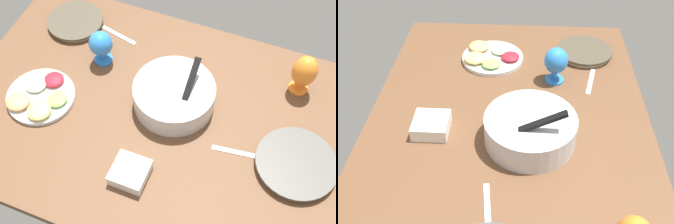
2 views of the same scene
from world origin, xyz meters
TOP-DOWN VIEW (x-y plane):
  - ground_plane at (0.00, 0.00)cm, footprint 160.00×104.00cm
  - dinner_plate_left at (-54.33, 31.94)cm, footprint 24.60×24.60cm
  - mixing_bowl at (1.95, 7.91)cm, footprint 31.39×31.39cm
  - fruit_platter at (-47.56, -9.81)cm, footprint 26.90×26.90cm
  - hurricane_glass_blue at (-33.58, 17.72)cm, footprint 9.71×9.71cm
  - square_bowl_white at (-0.98, -26.83)cm, footprint 12.42×12.42cm
  - fork_by_left_plate at (-33.62, 32.73)cm, footprint 17.94×5.81cm
  - fork_by_right_plate at (30.98, -4.15)cm, footprint 18.08×4.16cm

SIDE VIEW (x-z plane):
  - ground_plane at x=0.00cm, z-range -4.00..0.00cm
  - fork_by_left_plate at x=-33.62cm, z-range 0.00..0.60cm
  - fork_by_right_plate at x=30.98cm, z-range 0.00..0.60cm
  - dinner_plate_left at x=-54.33cm, z-range 0.06..2.82cm
  - fruit_platter at x=-47.56cm, z-range -0.54..4.26cm
  - square_bowl_white at x=-0.98cm, z-range 0.29..5.35cm
  - mixing_bowl at x=1.95cm, z-range -3.53..14.48cm
  - hurricane_glass_blue at x=-33.58cm, z-range 1.64..16.90cm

